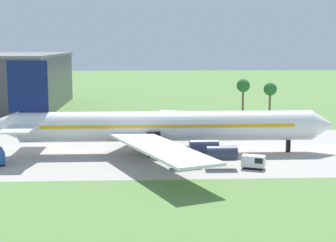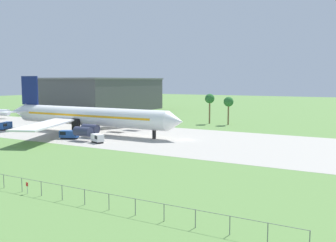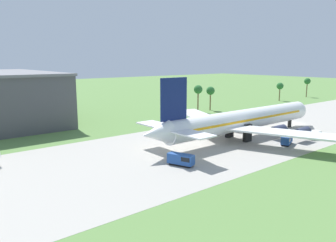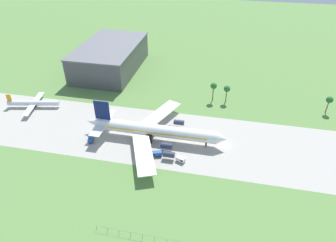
% 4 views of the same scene
% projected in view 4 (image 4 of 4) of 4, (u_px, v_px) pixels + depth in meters
% --- Properties ---
extents(ground_plane, '(600.00, 600.00, 0.00)m').
position_uv_depth(ground_plane, '(225.00, 145.00, 138.28)').
color(ground_plane, '#5B8442').
extents(taxiway_strip, '(320.00, 44.00, 0.02)m').
position_uv_depth(taxiway_strip, '(225.00, 145.00, 138.28)').
color(taxiway_strip, '#A8A399').
rests_on(taxiway_strip, ground_plane).
extents(jet_airliner, '(66.99, 60.09, 17.73)m').
position_uv_depth(jet_airliner, '(154.00, 130.00, 138.91)').
color(jet_airliner, white).
rests_on(jet_airliner, ground_plane).
extents(regional_aircraft, '(28.17, 25.52, 7.88)m').
position_uv_depth(regional_aircraft, '(33.00, 103.00, 164.31)').
color(regional_aircraft, silver).
rests_on(regional_aircraft, ground_plane).
extents(baggage_tug, '(3.83, 5.94, 2.47)m').
position_uv_depth(baggage_tug, '(91.00, 138.00, 140.03)').
color(baggage_tug, black).
rests_on(baggage_tug, ground_plane).
extents(fuel_truck, '(5.48, 3.61, 2.34)m').
position_uv_depth(fuel_truck, '(156.00, 154.00, 131.03)').
color(fuel_truck, black).
rests_on(fuel_truck, ground_plane).
extents(catering_van, '(4.27, 3.27, 2.28)m').
position_uv_depth(catering_van, '(181.00, 159.00, 128.03)').
color(catering_van, black).
rests_on(catering_van, ground_plane).
extents(terminal_building, '(36.72, 61.20, 17.55)m').
position_uv_depth(terminal_building, '(110.00, 57.00, 202.18)').
color(terminal_building, '#47474C').
rests_on(terminal_building, ground_plane).
extents(palm_tree_row, '(92.60, 3.60, 11.28)m').
position_uv_depth(palm_tree_row, '(287.00, 94.00, 160.10)').
color(palm_tree_row, brown).
rests_on(palm_tree_row, ground_plane).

